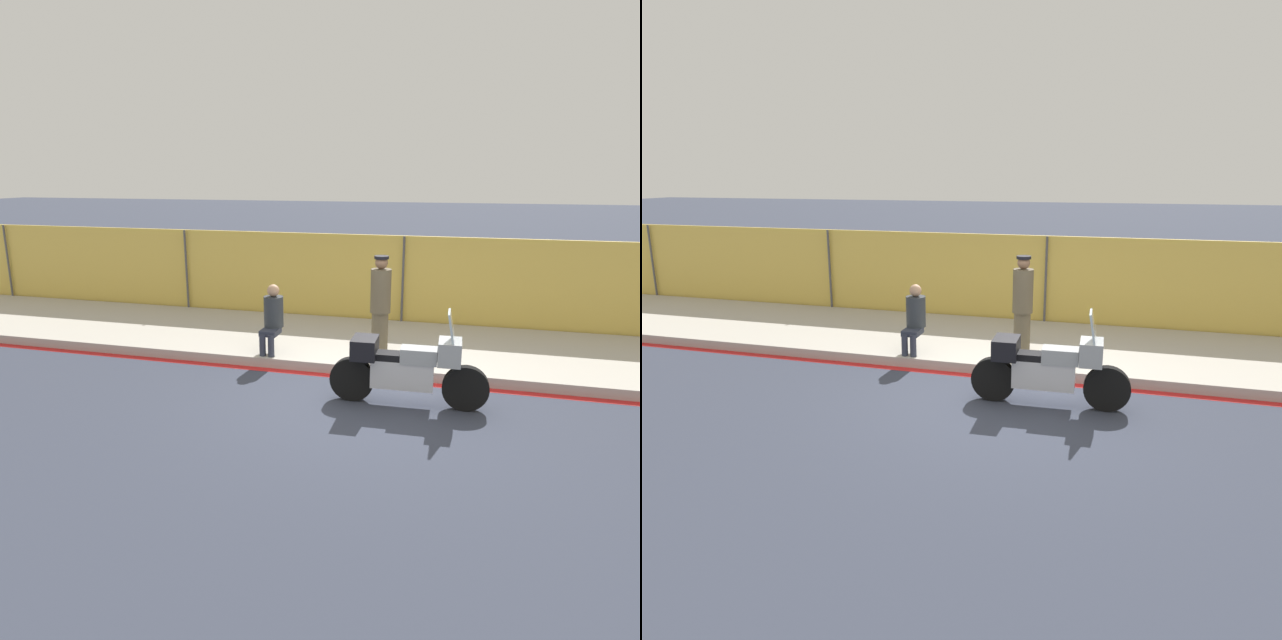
# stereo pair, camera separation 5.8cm
# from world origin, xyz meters

# --- Properties ---
(ground_plane) EXTENTS (120.00, 120.00, 0.00)m
(ground_plane) POSITION_xyz_m (0.00, 0.00, 0.00)
(ground_plane) COLOR #333847
(sidewalk) EXTENTS (38.04, 3.22, 0.17)m
(sidewalk) POSITION_xyz_m (0.00, 2.55, 0.09)
(sidewalk) COLOR #ADA89E
(sidewalk) RESTS_ON ground_plane
(curb_paint_stripe) EXTENTS (38.04, 0.18, 0.01)m
(curb_paint_stripe) POSITION_xyz_m (0.00, 0.85, 0.00)
(curb_paint_stripe) COLOR red
(curb_paint_stripe) RESTS_ON ground_plane
(storefront_fence) EXTENTS (36.14, 0.17, 2.02)m
(storefront_fence) POSITION_xyz_m (-0.00, 4.25, 1.01)
(storefront_fence) COLOR gold
(storefront_fence) RESTS_ON ground_plane
(motorcycle) EXTENTS (2.31, 0.53, 1.44)m
(motorcycle) POSITION_xyz_m (0.60, -0.06, 0.58)
(motorcycle) COLOR black
(motorcycle) RESTS_ON ground_plane
(officer_standing) EXTENTS (0.36, 0.36, 1.76)m
(officer_standing) POSITION_xyz_m (-0.09, 1.71, 1.08)
(officer_standing) COLOR brown
(officer_standing) RESTS_ON sidewalk
(person_seated_on_curb) EXTENTS (0.35, 0.62, 1.21)m
(person_seated_on_curb) POSITION_xyz_m (-1.98, 1.40, 0.84)
(person_seated_on_curb) COLOR #2D3342
(person_seated_on_curb) RESTS_ON sidewalk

